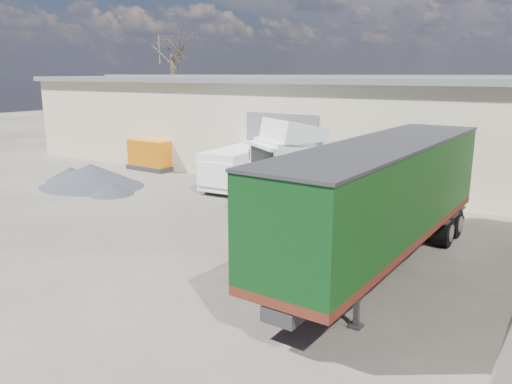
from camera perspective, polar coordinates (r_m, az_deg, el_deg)
The scene contains 8 objects.
ground at distance 16.10m, azimuth -9.08°, elevation -6.69°, with size 120.00×120.00×0.00m, color black.
warehouse at distance 31.76m, azimuth 2.11°, elevation 8.27°, with size 30.60×12.60×5.42m.
bare_tree at distance 42.12m, azimuth -9.60°, elevation 16.51°, with size 4.00×4.00×9.60m.
tractor_unit at distance 18.21m, azimuth 5.82°, elevation 1.22°, with size 5.15×6.01×3.96m.
box_trailer at distance 14.31m, azimuth 14.51°, elevation -0.13°, with size 2.71×11.13×3.68m.
panel_van at distance 24.30m, azimuth -1.96°, elevation 2.77°, with size 2.33×4.92×1.95m.
orange_skip at distance 29.90m, azimuth -11.70°, elevation 4.00°, with size 2.82×1.80×1.74m.
gravel_heap at distance 26.25m, azimuth -18.46°, elevation 1.81°, with size 7.18×6.53×1.14m.
Camera 1 is at (10.24, -11.15, 5.47)m, focal length 35.00 mm.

